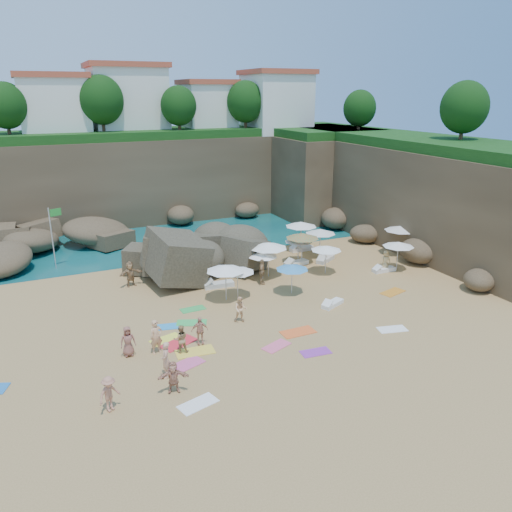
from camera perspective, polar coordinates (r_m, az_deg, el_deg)
name	(u,v)px	position (r m, az deg, el deg)	size (l,w,h in m)	color
ground	(247,306)	(30.37, -1.07, -5.70)	(120.00, 120.00, 0.00)	tan
seawater	(140,207)	(57.87, -13.12, 5.51)	(120.00, 120.00, 0.00)	#0C4751
cliff_back	(167,177)	(52.77, -10.14, 8.92)	(44.00, 8.00, 8.00)	brown
cliff_right	(409,192)	(45.73, 17.12, 6.98)	(8.00, 30.00, 8.00)	brown
cliff_corner	(318,174)	(54.05, 7.05, 9.29)	(10.00, 12.00, 8.00)	brown
rock_promontory	(40,255)	(43.24, -23.49, 0.15)	(12.00, 7.00, 2.00)	brown
clifftop_buildings	(170,103)	(53.13, -9.77, 16.86)	(28.48, 9.48, 7.00)	white
clifftop_trees	(208,104)	(47.68, -5.49, 16.91)	(35.60, 23.82, 4.40)	#11380F
rock_outcrop	(202,269)	(36.74, -6.21, -1.45)	(8.91, 6.68, 3.56)	brown
flag_pole	(53,230)	(38.58, -22.15, 2.76)	(0.87, 0.33, 4.55)	silver
parasol_0	(263,254)	(33.99, 0.77, 0.20)	(2.06, 2.06, 1.95)	silver
parasol_1	(299,240)	(37.40, 4.89, 1.86)	(2.08, 2.08, 1.97)	silver
parasol_2	(268,245)	(34.35, 1.43, 1.23)	(2.62, 2.62, 2.47)	silver
parasol_3	(301,224)	(40.31, 5.18, 3.65)	(2.54, 2.54, 2.40)	silver
parasol_4	(321,231)	(38.97, 7.38, 2.81)	(2.35, 2.35, 2.23)	silver
parasol_5	(226,268)	(30.48, -3.49, -1.39)	(2.42, 2.42, 2.28)	silver
parasol_6	(302,236)	(37.19, 5.32, 2.33)	(2.49, 2.49, 2.36)	silver
parasol_7	(399,244)	(37.13, 15.98, 1.30)	(2.24, 2.24, 2.12)	silver
parasol_8	(400,228)	(40.78, 16.18, 3.07)	(2.47, 2.47, 2.34)	silver
parasol_9	(237,270)	(30.90, -2.14, -1.57)	(2.14, 2.14, 2.02)	silver
parasol_10	(292,267)	(31.59, 4.16, -1.26)	(2.07, 2.07, 1.96)	silver
parasol_11	(326,248)	(35.39, 8.04, 0.91)	(2.17, 2.17, 2.05)	silver
lounger_0	(219,285)	(33.23, -4.28, -3.28)	(2.01, 0.67, 0.31)	silver
lounger_1	(301,249)	(40.81, 5.22, 0.84)	(2.01, 0.67, 0.31)	silver
lounger_2	(325,259)	(38.44, 7.93, -0.39)	(1.89, 0.63, 0.29)	silver
lounger_3	(296,263)	(37.33, 4.61, -0.83)	(1.94, 0.65, 0.30)	silver
lounger_4	(384,270)	(37.08, 14.40, -1.53)	(1.73, 0.58, 0.27)	white
lounger_5	(333,304)	(30.66, 8.74, -5.42)	(1.66, 0.55, 0.26)	white
towel_1	(186,365)	(24.45, -8.04, -12.21)	(1.79, 0.89, 0.03)	#E0578D
towel_2	(298,332)	(27.28, 4.83, -8.65)	(1.87, 0.93, 0.03)	orange
towel_3	(192,323)	(28.44, -7.37, -7.57)	(1.67, 0.84, 0.03)	green
towel_4	(166,339)	(26.86, -10.25, -9.36)	(1.62, 0.81, 0.03)	#FBF542
towel_5	(198,404)	(21.73, -6.64, -16.44)	(1.65, 0.82, 0.03)	white
towel_6	(316,352)	(25.44, 6.83, -10.86)	(1.52, 0.76, 0.03)	purple
towel_7	(179,343)	(26.40, -8.84, -9.79)	(1.90, 0.95, 0.03)	red
towel_8	(169,327)	(28.20, -9.94, -7.94)	(1.53, 0.76, 0.03)	#2891D7
towel_9	(276,346)	(25.84, 2.35, -10.24)	(1.53, 0.77, 0.03)	#F05D83
towel_10	(393,292)	(33.50, 15.36, -4.00)	(1.71, 0.85, 0.03)	orange
towel_11	(193,309)	(30.12, -7.23, -6.04)	(1.47, 0.73, 0.03)	green
towel_12	(195,352)	(25.48, -6.97, -10.80)	(1.91, 0.96, 0.03)	yellow
towel_13	(392,329)	(28.48, 15.30, -8.07)	(1.58, 0.79, 0.03)	white
person_stand_0	(156,337)	(25.31, -11.33, -9.04)	(0.64, 0.42, 1.76)	tan
person_stand_1	(181,339)	(25.19, -8.59, -9.38)	(0.72, 0.56, 1.48)	#A48352
person_stand_2	(238,254)	(37.30, -2.13, 0.18)	(0.98, 0.40, 1.51)	tan
person_stand_3	(262,272)	(33.37, 0.67, -1.81)	(1.03, 0.43, 1.75)	#A07A50
person_stand_4	(386,261)	(37.11, 14.59, -0.52)	(0.74, 0.40, 1.51)	tan
person_stand_5	(130,274)	(34.08, -14.17, -1.99)	(1.59, 0.46, 1.71)	#A17950
person_stand_6	(166,360)	(23.29, -10.28, -11.59)	(0.63, 0.41, 1.72)	tan
person_lie_0	(111,406)	(21.93, -16.28, -16.18)	(0.99, 1.53, 0.41)	tan
person_lie_1	(200,341)	(26.10, -6.40, -9.62)	(0.87, 1.48, 0.36)	tan
person_lie_2	(129,352)	(25.67, -14.33, -10.58)	(0.74, 1.52, 0.41)	#8F5547
person_lie_3	(174,388)	(22.51, -9.36, -14.68)	(1.33, 1.43, 0.38)	tan
person_lie_5	(241,317)	(28.24, -1.77, -7.02)	(0.72, 1.47, 0.56)	#F8C38C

